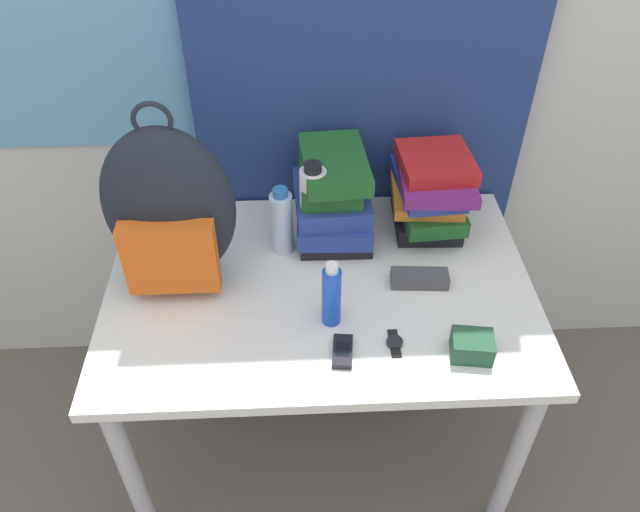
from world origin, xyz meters
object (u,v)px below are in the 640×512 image
wristwatch (394,343)px  book_stack_left (333,197)px  water_bottle (282,222)px  sunscreen_bottle (331,295)px  sunglasses_case (420,279)px  camera_pouch (472,346)px  book_stack_center (430,192)px  cell_phone (343,351)px  sports_bottle (313,209)px  backpack (170,212)px

wristwatch → book_stack_left: bearing=105.5°
water_bottle → sunscreen_bottle: (0.12, -0.28, -0.01)m
sunglasses_case → camera_pouch: 0.26m
sunscreen_bottle → camera_pouch: 0.35m
water_bottle → sunglasses_case: size_ratio=1.33×
book_stack_left → book_stack_center: size_ratio=1.00×
cell_phone → camera_pouch: camera_pouch is taller
book_stack_left → wristwatch: bearing=-74.5°
sunscreen_bottle → book_stack_center: bearing=50.5°
cell_phone → camera_pouch: 0.30m
book_stack_left → sunscreen_bottle: size_ratio=1.56×
wristwatch → book_stack_center: bearing=71.2°
book_stack_center → sunscreen_bottle: (-0.30, -0.36, -0.03)m
cell_phone → sunglasses_case: size_ratio=0.65×
sunglasses_case → book_stack_left: bearing=132.4°
sunscreen_bottle → book_stack_left: bearing=86.0°
book_stack_left → sports_bottle: (-0.06, -0.07, 0.01)m
backpack → water_bottle: (0.27, 0.10, -0.12)m
book_stack_center → sunglasses_case: (-0.06, -0.24, -0.10)m
book_stack_center → cell_phone: bearing=-120.6°
book_stack_center → sunglasses_case: 0.27m
backpack → sunscreen_bottle: (0.39, -0.18, -0.13)m
sunscreen_bottle → camera_pouch: sunscreen_bottle is taller
backpack → sunscreen_bottle: 0.45m
book_stack_left → camera_pouch: 0.57m
backpack → wristwatch: size_ratio=5.88×
backpack → cell_phone: size_ratio=5.11×
book_stack_center → sunscreen_bottle: book_stack_center is taller
sunscreen_bottle → cell_phone: 0.14m
sports_bottle → camera_pouch: 0.55m
book_stack_center → water_bottle: book_stack_center is taller
cell_phone → water_bottle: bearing=109.8°
book_stack_left → water_bottle: 0.16m
book_stack_center → water_bottle: (-0.42, -0.08, -0.02)m
book_stack_left → sunglasses_case: 0.33m
sports_bottle → wristwatch: bearing=-64.1°
book_stack_left → cell_phone: size_ratio=2.92×
water_bottle → camera_pouch: bearing=-42.4°
sports_bottle → wristwatch: (0.18, -0.37, -0.13)m
backpack → camera_pouch: backpack is taller
sports_bottle → cell_phone: sports_bottle is taller
camera_pouch → cell_phone: bearing=177.1°
sunscreen_bottle → sunglasses_case: (0.24, 0.12, -0.07)m
sports_bottle → sunglasses_case: 0.34m
cell_phone → wristwatch: bearing=10.7°
cell_phone → backpack: bearing=145.0°
book_stack_left → cell_phone: bearing=-90.6°
backpack → sports_bottle: 0.38m
sports_bottle → sunglasses_case: (0.27, -0.17, -0.11)m
book_stack_center → wristwatch: bearing=-108.8°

